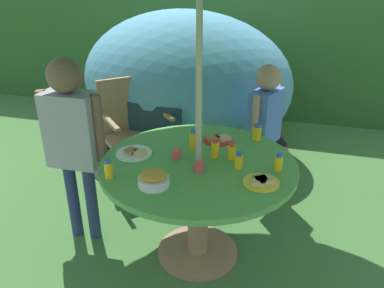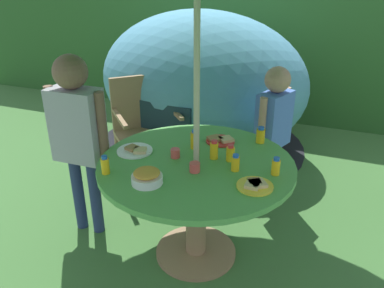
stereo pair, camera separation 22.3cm
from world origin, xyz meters
TOP-DOWN VIEW (x-y plane):
  - ground_plane at (0.00, 0.00)m, footprint 10.00×10.00m
  - hedge_backdrop at (0.00, 3.03)m, footprint 9.00×0.70m
  - garden_table at (0.00, 0.00)m, footprint 1.21×1.21m
  - wooden_chair at (-0.81, 0.85)m, footprint 0.69×0.69m
  - dome_tent at (-0.58, 1.68)m, footprint 2.51×2.51m
  - child_in_blue_shirt at (0.32, 0.83)m, footprint 0.26×0.37m
  - child_in_grey_shirt at (-0.84, -0.02)m, footprint 0.44×0.22m
  - snack_bowl at (-0.16, -0.34)m, footprint 0.17×0.17m
  - plate_center_back at (0.05, 0.33)m, footprint 0.20×0.20m
  - plate_far_right at (0.40, -0.16)m, footprint 0.20×0.20m
  - plate_near_right at (-0.42, -0.01)m, footprint 0.23×0.23m
  - juice_bottle_near_left at (-0.08, 0.18)m, footprint 0.06×0.06m
  - juice_bottle_far_left at (0.48, 0.02)m, footprint 0.05×0.05m
  - juice_bottle_center_front at (0.30, 0.42)m, footprint 0.06×0.06m
  - juice_bottle_mid_left at (0.09, 0.08)m, footprint 0.05×0.05m
  - juice_bottle_mid_right at (0.19, 0.09)m, footprint 0.05×0.05m
  - juice_bottle_front_edge at (-0.44, -0.32)m, footprint 0.05×0.05m
  - juice_bottle_back_edge at (0.25, -0.02)m, footprint 0.05×0.05m
  - cup_near at (0.03, -0.12)m, footprint 0.06×0.06m
  - cup_far at (-0.14, 0.01)m, footprint 0.06×0.06m

SIDE VIEW (x-z plane):
  - ground_plane at x=0.00m, z-range -0.02..0.00m
  - wooden_chair at x=-0.81m, z-range 0.06..0.99m
  - garden_table at x=0.00m, z-range 0.19..0.90m
  - dome_tent at x=-0.58m, z-range -0.01..1.41m
  - plate_near_right at x=-0.42m, z-range 0.70..0.74m
  - plate_center_back at x=0.05m, z-range 0.71..0.74m
  - plate_far_right at x=0.40m, z-range 0.71..0.74m
  - child_in_blue_shirt at x=0.32m, z-range 0.16..1.29m
  - cup_near at x=0.03m, z-range 0.71..0.77m
  - cup_far at x=-0.14m, z-range 0.71..0.77m
  - snack_bowl at x=-0.16m, z-range 0.71..0.79m
  - juice_bottle_back_edge at x=0.25m, z-range 0.71..0.81m
  - juice_bottle_mid_right at x=0.19m, z-range 0.71..0.81m
  - juice_bottle_far_left at x=0.48m, z-range 0.71..0.82m
  - juice_bottle_front_edge at x=-0.44m, z-range 0.71..0.82m
  - juice_bottle_center_front at x=0.30m, z-range 0.71..0.82m
  - juice_bottle_mid_left at x=0.09m, z-range 0.71..0.83m
  - juice_bottle_near_left at x=-0.08m, z-range 0.71..0.84m
  - hedge_backdrop at x=0.00m, z-range 0.00..1.67m
  - child_in_grey_shirt at x=-0.84m, z-range 0.18..1.49m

